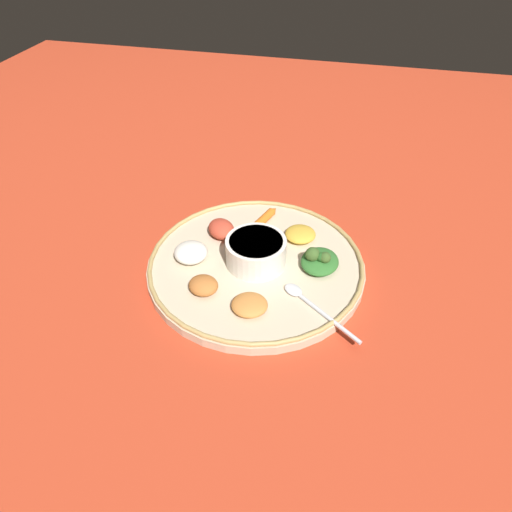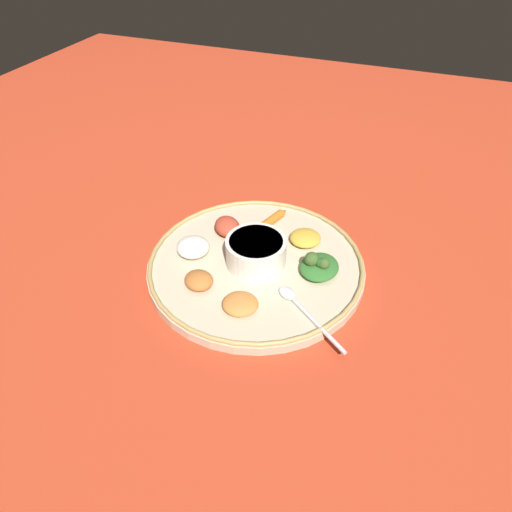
{
  "view_description": "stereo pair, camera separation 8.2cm",
  "coord_description": "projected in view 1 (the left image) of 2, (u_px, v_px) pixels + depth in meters",
  "views": [
    {
      "loc": [
        -0.15,
        0.61,
        0.56
      ],
      "look_at": [
        0.0,
        0.0,
        0.03
      ],
      "focal_mm": 32.27,
      "sensor_mm": 36.0,
      "label": 1
    },
    {
      "loc": [
        -0.22,
        0.58,
        0.56
      ],
      "look_at": [
        0.0,
        0.0,
        0.03
      ],
      "focal_mm": 32.27,
      "sensor_mm": 36.0,
      "label": 2
    }
  ],
  "objects": [
    {
      "name": "ground_plane",
      "position": [
        256.0,
        269.0,
        0.84
      ],
      "size": [
        2.4,
        2.4,
        0.0
      ],
      "primitive_type": "plane",
      "color": "#B7381E"
    },
    {
      "name": "platter",
      "position": [
        256.0,
        266.0,
        0.83
      ],
      "size": [
        0.39,
        0.39,
        0.02
      ],
      "primitive_type": "cylinder",
      "color": "#C6B293",
      "rests_on": "ground_plane"
    },
    {
      "name": "platter_rim",
      "position": [
        256.0,
        261.0,
        0.82
      ],
      "size": [
        0.39,
        0.39,
        0.01
      ],
      "primitive_type": "torus",
      "color": "tan",
      "rests_on": "platter"
    },
    {
      "name": "center_bowl",
      "position": [
        256.0,
        251.0,
        0.81
      ],
      "size": [
        0.11,
        0.11,
        0.05
      ],
      "color": "silver",
      "rests_on": "platter"
    },
    {
      "name": "spoon",
      "position": [
        309.0,
        302.0,
        0.74
      ],
      "size": [
        0.14,
        0.11,
        0.01
      ],
      "color": "silver",
      "rests_on": "platter"
    },
    {
      "name": "greens_pile",
      "position": [
        319.0,
        260.0,
        0.81
      ],
      "size": [
        0.07,
        0.08,
        0.04
      ],
      "color": "#2D6628",
      "rests_on": "platter"
    },
    {
      "name": "carrot_near_spoon",
      "position": [
        263.0,
        220.0,
        0.91
      ],
      "size": [
        0.05,
        0.1,
        0.02
      ],
      "color": "orange",
      "rests_on": "platter"
    },
    {
      "name": "mound_lentil_yellow",
      "position": [
        300.0,
        234.0,
        0.87
      ],
      "size": [
        0.08,
        0.08,
        0.02
      ],
      "primitive_type": "ellipsoid",
      "rotation": [
        0.0,
        0.0,
        2.3
      ],
      "color": "gold",
      "rests_on": "platter"
    },
    {
      "name": "mound_berbere_red",
      "position": [
        221.0,
        229.0,
        0.88
      ],
      "size": [
        0.07,
        0.07,
        0.03
      ],
      "primitive_type": "ellipsoid",
      "rotation": [
        0.0,
        0.0,
        2.3
      ],
      "color": "#B73D28",
      "rests_on": "platter"
    },
    {
      "name": "mound_rice_white",
      "position": [
        191.0,
        252.0,
        0.82
      ],
      "size": [
        0.09,
        0.08,
        0.03
      ],
      "primitive_type": "ellipsoid",
      "rotation": [
        0.0,
        0.0,
        2.48
      ],
      "color": "silver",
      "rests_on": "platter"
    },
    {
      "name": "mound_chickpea",
      "position": [
        203.0,
        285.0,
        0.76
      ],
      "size": [
        0.06,
        0.06,
        0.03
      ],
      "primitive_type": "ellipsoid",
      "rotation": [
        0.0,
        0.0,
        5.97
      ],
      "color": "#B2662D",
      "rests_on": "platter"
    },
    {
      "name": "mound_squash",
      "position": [
        250.0,
        305.0,
        0.73
      ],
      "size": [
        0.07,
        0.06,
        0.02
      ],
      "primitive_type": "ellipsoid",
      "rotation": [
        0.0,
        0.0,
        0.12
      ],
      "color": "#C67A38",
      "rests_on": "platter"
    }
  ]
}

